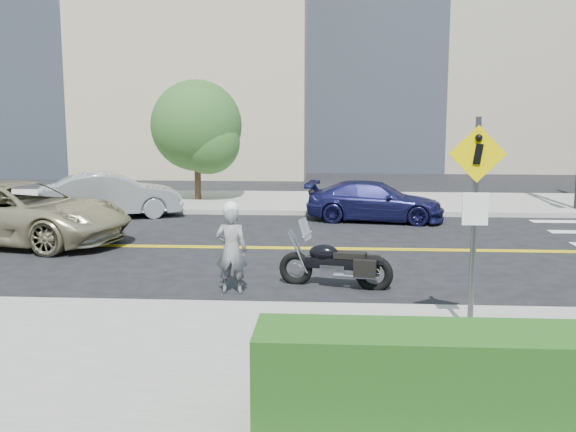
# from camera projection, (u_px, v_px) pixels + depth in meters

# --- Properties ---
(ground_plane) EXTENTS (120.00, 120.00, 0.00)m
(ground_plane) POSITION_uv_depth(u_px,v_px,m) (237.00, 247.00, 15.99)
(ground_plane) COLOR black
(ground_plane) RESTS_ON ground
(sidewalk_near) EXTENTS (60.00, 5.00, 0.15)m
(sidewalk_near) POSITION_uv_depth(u_px,v_px,m) (155.00, 360.00, 8.59)
(sidewalk_near) COLOR #9E9B91
(sidewalk_near) RESTS_ON ground_plane
(sidewalk_far) EXTENTS (60.00, 5.00, 0.15)m
(sidewalk_far) POSITION_uv_depth(u_px,v_px,m) (267.00, 202.00, 23.38)
(sidewalk_far) COLOR #9E9B91
(sidewalk_far) RESTS_ON ground_plane
(pedestrian_sign) EXTENTS (0.78, 0.08, 3.00)m
(pedestrian_sign) POSITION_uv_depth(u_px,v_px,m) (475.00, 204.00, 9.20)
(pedestrian_sign) COLOR #4C4C51
(pedestrian_sign) RESTS_ON sidewalk_near
(motorcyclist) EXTENTS (0.58, 0.40, 1.66)m
(motorcyclist) POSITION_uv_depth(u_px,v_px,m) (231.00, 248.00, 11.91)
(motorcyclist) COLOR silver
(motorcyclist) RESTS_ON ground
(motorcycle) EXTENTS (2.14, 1.04, 1.25)m
(motorcycle) POSITION_uv_depth(u_px,v_px,m) (336.00, 253.00, 12.37)
(motorcycle) COLOR black
(motorcycle) RESTS_ON ground
(suv) EXTENTS (5.88, 3.61, 1.52)m
(suv) POSITION_uv_depth(u_px,v_px,m) (19.00, 213.00, 16.36)
(suv) COLOR tan
(suv) RESTS_ON ground
(parked_car_silver) EXTENTS (4.38, 2.90, 1.37)m
(parked_car_silver) POSITION_uv_depth(u_px,v_px,m) (111.00, 195.00, 20.30)
(parked_car_silver) COLOR #B5B9BE
(parked_car_silver) RESTS_ON ground
(parked_car_blue) EXTENTS (4.19, 2.15, 1.16)m
(parked_car_blue) POSITION_uv_depth(u_px,v_px,m) (375.00, 201.00, 19.74)
(parked_car_blue) COLOR #1A1B50
(parked_car_blue) RESTS_ON ground
(tree_far_a) EXTENTS (3.12, 3.12, 4.26)m
(tree_far_a) POSITION_uv_depth(u_px,v_px,m) (197.00, 126.00, 23.04)
(tree_far_a) COLOR #382619
(tree_far_a) RESTS_ON ground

